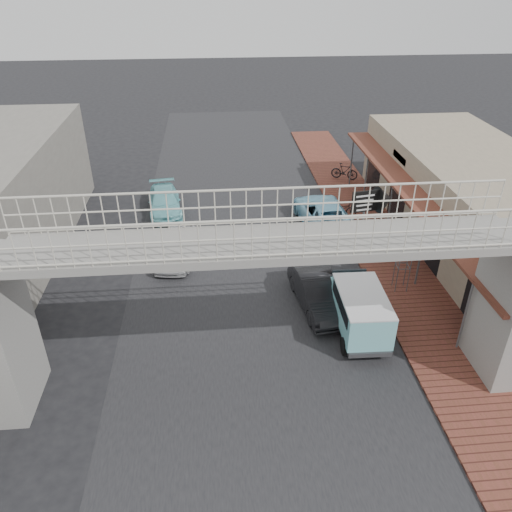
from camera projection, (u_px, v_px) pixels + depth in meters
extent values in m
plane|color=black|center=(253.00, 309.00, 19.54)|extent=(120.00, 120.00, 0.00)
cube|color=black|center=(253.00, 309.00, 19.54)|extent=(10.00, 60.00, 0.01)
cube|color=brown|center=(390.00, 261.00, 22.59)|extent=(3.00, 40.00, 0.10)
cube|color=gray|center=(485.00, 208.00, 22.81)|extent=(6.00, 18.00, 4.00)
cube|color=brown|center=(418.00, 193.00, 22.10)|extent=(1.80, 18.00, 0.12)
cube|color=silver|center=(400.00, 157.00, 24.92)|extent=(0.08, 2.60, 0.90)
cube|color=#B21914|center=(457.00, 214.00, 19.35)|extent=(0.08, 2.20, 0.80)
cube|color=gray|center=(0.00, 336.00, 14.25)|extent=(1.20, 2.40, 5.00)
cube|color=gray|center=(508.00, 307.00, 15.43)|extent=(1.20, 2.40, 5.00)
cube|color=gray|center=(265.00, 244.00, 13.51)|extent=(14.00, 2.00, 0.24)
cube|color=beige|center=(262.00, 207.00, 13.98)|extent=(14.00, 0.08, 1.10)
cube|color=beige|center=(269.00, 239.00, 12.35)|extent=(14.00, 0.08, 1.10)
cube|color=gray|center=(0.00, 198.00, 22.56)|extent=(5.00, 14.00, 5.00)
imported|color=silver|center=(176.00, 246.00, 22.52)|extent=(1.99, 3.98, 1.30)
imported|color=black|center=(318.00, 292.00, 19.38)|extent=(1.87, 4.17, 1.33)
imported|color=#7BBCD6|center=(323.00, 213.00, 25.44)|extent=(2.74, 5.15, 1.38)
imported|color=#7ACDD3|center=(165.00, 202.00, 26.84)|extent=(2.17, 4.26, 1.19)
cylinder|color=black|center=(331.00, 304.00, 19.29)|extent=(0.24, 0.65, 0.65)
cylinder|color=black|center=(368.00, 302.00, 19.37)|extent=(0.24, 0.65, 0.65)
cylinder|color=black|center=(345.00, 346.00, 17.15)|extent=(0.24, 0.65, 0.65)
cylinder|color=black|center=(386.00, 345.00, 17.22)|extent=(0.24, 0.65, 0.65)
cube|color=#7CD0D8|center=(361.00, 311.00, 17.63)|extent=(1.65, 2.99, 1.25)
cube|color=#7CD0D8|center=(350.00, 288.00, 19.20)|extent=(1.52, 0.87, 0.83)
cube|color=black|center=(362.00, 303.00, 17.46)|extent=(1.67, 2.44, 0.46)
cube|color=silver|center=(363.00, 296.00, 17.30)|extent=(1.67, 3.00, 0.06)
imported|color=black|center=(341.00, 209.00, 26.24)|extent=(1.73, 0.89, 0.87)
imported|color=black|center=(344.00, 171.00, 30.76)|extent=(1.69, 1.13, 0.99)
cylinder|color=#59595B|center=(395.00, 265.00, 20.28)|extent=(0.04, 0.04, 1.98)
cylinder|color=#59595B|center=(407.00, 265.00, 20.28)|extent=(0.04, 0.04, 1.98)
cylinder|color=#59595B|center=(398.00, 271.00, 19.87)|extent=(0.04, 0.04, 1.98)
cylinder|color=#59595B|center=(410.00, 271.00, 19.88)|extent=(0.04, 0.04, 1.98)
cylinder|color=silver|center=(407.00, 239.00, 19.41)|extent=(0.66, 0.27, 0.64)
cylinder|color=beige|center=(408.00, 241.00, 19.30)|extent=(0.57, 0.06, 0.57)
cylinder|color=beige|center=(407.00, 238.00, 19.51)|extent=(0.57, 0.06, 0.57)
cylinder|color=#59595B|center=(362.00, 224.00, 22.17)|extent=(0.11, 0.11, 3.13)
cube|color=black|center=(366.00, 201.00, 21.57)|extent=(1.29, 0.29, 0.97)
cone|color=black|center=(385.00, 199.00, 21.77)|extent=(0.84, 1.28, 1.19)
cube|color=white|center=(365.00, 203.00, 21.55)|extent=(0.85, 0.16, 0.65)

